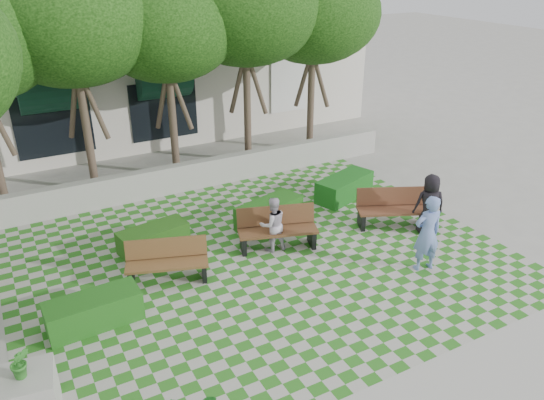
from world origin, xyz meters
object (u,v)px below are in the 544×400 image
bench_east (393,209)px  person_dark (429,204)px  bench_west (167,262)px  hedge_west (94,311)px  person_blue (427,233)px  hedge_midleft (153,238)px  hedge_midright (269,213)px  hedge_east (344,187)px  bench_mid (277,229)px  planter_back (29,395)px  person_white (273,224)px

bench_east → person_dark: person_dark is taller
bench_west → hedge_west: (-1.89, -0.88, -0.15)m
bench_west → person_blue: size_ratio=1.02×
hedge_midleft → hedge_west: bearing=-129.5°
bench_east → hedge_midright: size_ratio=1.07×
bench_east → hedge_east: bearing=117.7°
bench_mid → person_blue: bearing=-27.3°
planter_back → person_blue: (9.03, 0.37, 0.49)m
person_white → bench_east: bearing=179.2°
hedge_east → person_blue: 4.45m
hedge_east → person_dark: size_ratio=1.20×
hedge_midright → person_blue: person_blue is taller
bench_east → person_dark: 1.02m
hedge_midright → planter_back: size_ratio=1.35×
bench_mid → hedge_west: (-4.93, -1.01, -0.19)m
hedge_east → person_blue: (-0.72, -4.35, 0.63)m
hedge_east → hedge_west: 8.73m
hedge_east → hedge_west: hedge_east is taller
hedge_west → bench_east: bearing=3.5°
hedge_midleft → person_blue: (5.56, -4.10, 0.67)m
bench_west → person_dark: person_dark is taller
bench_west → person_dark: 7.21m
hedge_midleft → person_white: person_white is taller
hedge_midright → person_blue: bearing=-60.2°
bench_east → hedge_midright: bench_east is taller
person_blue → person_dark: 1.98m
hedge_east → hedge_midright: (-2.95, -0.45, -0.01)m
person_white → bench_west: bearing=6.7°
planter_back → hedge_midright: bearing=32.1°
hedge_midleft → planter_back: 5.66m
bench_east → bench_west: size_ratio=1.06×
bench_east → hedge_west: bearing=-151.8°
hedge_midleft → hedge_west: size_ratio=0.94×
person_blue → person_dark: person_blue is taller
bench_east → bench_mid: bearing=-163.4°
bench_west → person_dark: size_ratio=1.18×
bench_west → person_white: 2.88m
hedge_west → hedge_midright: bearing=22.8°
person_white → bench_mid: bearing=-150.8°
bench_east → person_blue: person_blue is taller
bench_east → person_white: bearing=-161.8°
bench_west → hedge_midleft: (0.13, 1.57, -0.17)m
bench_mid → person_white: size_ratio=1.46×
bench_east → person_white: 3.69m
hedge_east → planter_back: planter_back is taller
bench_west → planter_back: size_ratio=1.36×
bench_east → hedge_east: 2.20m
planter_back → bench_east: bearing=14.4°
bench_mid → hedge_midright: size_ratio=1.09×
bench_west → person_dark: bearing=9.7°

